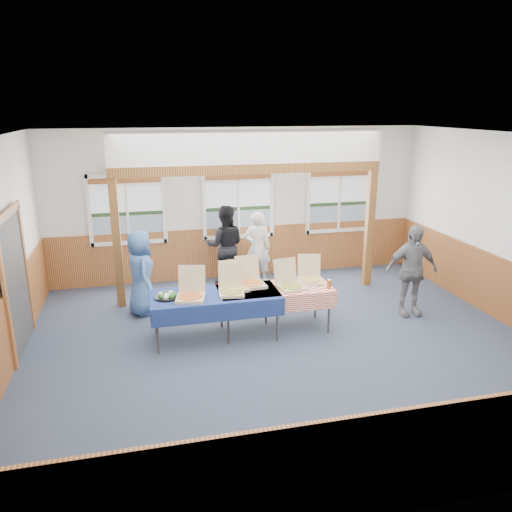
{
  "coord_description": "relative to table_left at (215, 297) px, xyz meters",
  "views": [
    {
      "loc": [
        -2.07,
        -6.82,
        3.61
      ],
      "look_at": [
        -0.2,
        1.0,
        1.19
      ],
      "focal_mm": 35.0,
      "sensor_mm": 36.0,
      "label": 1
    }
  ],
  "objects": [
    {
      "name": "wainscot_right",
      "position": [
        4.96,
        -0.52,
        -0.16
      ],
      "size": [
        0.05,
        6.98,
        1.1
      ],
      "primitive_type": "cube",
      "color": "brown",
      "rests_on": "floor"
    },
    {
      "name": "window_right",
      "position": [
        3.29,
        2.94,
        0.97
      ],
      "size": [
        1.56,
        0.1,
        1.46
      ],
      "color": "white",
      "rests_on": "wall_back"
    },
    {
      "name": "ceiling",
      "position": [
        0.99,
        -0.52,
        2.49
      ],
      "size": [
        8.0,
        8.0,
        0.0
      ],
      "primitive_type": "plane",
      "rotation": [
        3.14,
        0.0,
        0.0
      ],
      "color": "white",
      "rests_on": "wall_back"
    },
    {
      "name": "pizza_box_e",
      "position": [
        1.24,
        -0.02,
        0.12
      ],
      "size": [
        0.48,
        0.56,
        0.44
      ],
      "rotation": [
        0.0,
        0.0,
        0.18
      ],
      "color": "#D2BB8C",
      "rests_on": "table_right"
    },
    {
      "name": "table_right",
      "position": [
        1.0,
        0.06,
        -0.0
      ],
      "size": [
        2.03,
        1.5,
        0.76
      ],
      "rotation": [
        0.0,
        0.0,
        -0.38
      ],
      "color": "#333333",
      "rests_on": "floor"
    },
    {
      "name": "pizza_box_f",
      "position": [
        1.66,
        0.2,
        0.12
      ],
      "size": [
        0.48,
        0.54,
        0.42
      ],
      "rotation": [
        0.0,
        0.0,
        -0.22
      ],
      "color": "#D2BB8C",
      "rests_on": "table_right"
    },
    {
      "name": "woman_black",
      "position": [
        0.61,
        2.47,
        0.14
      ],
      "size": [
        0.94,
        0.81,
        1.69
      ],
      "primitive_type": "imported",
      "rotation": [
        0.0,
        0.0,
        2.92
      ],
      "color": "black",
      "rests_on": "floor"
    },
    {
      "name": "pizza_box_d",
      "position": [
        0.65,
        0.25,
        0.12
      ],
      "size": [
        0.46,
        0.54,
        0.45
      ],
      "rotation": [
        0.0,
        0.0,
        0.09
      ],
      "color": "#D2BB8C",
      "rests_on": "table_right"
    },
    {
      "name": "pizza_box_c",
      "position": [
        0.26,
        -0.04,
        0.12
      ],
      "size": [
        0.44,
        0.52,
        0.42
      ],
      "rotation": [
        0.0,
        0.0,
        -0.13
      ],
      "color": "#D2BB8C",
      "rests_on": "table_right"
    },
    {
      "name": "table_left",
      "position": [
        0.0,
        0.0,
        0.0
      ],
      "size": [
        2.23,
        1.66,
        0.76
      ],
      "rotation": [
        0.0,
        0.0,
        0.38
      ],
      "color": "#333333",
      "rests_on": "floor"
    },
    {
      "name": "wainscot_left",
      "position": [
        -2.99,
        -0.52,
        -0.16
      ],
      "size": [
        0.05,
        6.98,
        1.1
      ],
      "primitive_type": "cube",
      "color": "brown",
      "rests_on": "floor"
    },
    {
      "name": "wall_front",
      "position": [
        0.99,
        -4.02,
        0.89
      ],
      "size": [
        8.0,
        0.0,
        8.0
      ],
      "primitive_type": "plane",
      "rotation": [
        -1.57,
        0.0,
        0.0
      ],
      "color": "silver",
      "rests_on": "floor"
    },
    {
      "name": "person_grey",
      "position": [
        3.53,
        0.15,
        0.12
      ],
      "size": [
        0.99,
        0.46,
        1.65
      ],
      "primitive_type": "imported",
      "rotation": [
        0.0,
        0.0,
        -0.06
      ],
      "color": "slate",
      "rests_on": "floor"
    },
    {
      "name": "wainscot_back",
      "position": [
        0.99,
        2.96,
        -0.16
      ],
      "size": [
        7.98,
        0.05,
        1.1
      ],
      "primitive_type": "cube",
      "color": "brown",
      "rests_on": "floor"
    },
    {
      "name": "drink_glass",
      "position": [
        1.85,
        -0.19,
        0.13
      ],
      "size": [
        0.07,
        0.07,
        0.15
      ],
      "primitive_type": "cylinder",
      "color": "#945518",
      "rests_on": "table_right"
    },
    {
      "name": "wall_back",
      "position": [
        0.99,
        2.98,
        0.89
      ],
      "size": [
        8.0,
        0.0,
        8.0
      ],
      "primitive_type": "plane",
      "rotation": [
        1.57,
        0.0,
        0.0
      ],
      "color": "silver",
      "rests_on": "floor"
    },
    {
      "name": "pizza_box_b",
      "position": [
        0.35,
        0.16,
        0.12
      ],
      "size": [
        0.44,
        0.52,
        0.43
      ],
      "rotation": [
        0.0,
        0.0,
        0.12
      ],
      "color": "#D2BB8C",
      "rests_on": "table_left"
    },
    {
      "name": "window_left",
      "position": [
        -1.31,
        2.94,
        0.97
      ],
      "size": [
        1.56,
        0.1,
        1.46
      ],
      "color": "white",
      "rests_on": "wall_back"
    },
    {
      "name": "window_mid",
      "position": [
        0.99,
        2.94,
        0.97
      ],
      "size": [
        1.56,
        0.1,
        1.46
      ],
      "color": "white",
      "rests_on": "wall_back"
    },
    {
      "name": "woman_white",
      "position": [
        1.27,
        2.38,
        0.07
      ],
      "size": [
        0.62,
        0.46,
        1.55
      ],
      "primitive_type": "imported",
      "rotation": [
        0.0,
        0.0,
        2.97
      ],
      "color": "silver",
      "rests_on": "floor"
    },
    {
      "name": "post_left",
      "position": [
        -1.51,
        1.78,
        0.49
      ],
      "size": [
        0.15,
        0.15,
        2.4
      ],
      "primitive_type": "cube",
      "color": "#592D13",
      "rests_on": "floor"
    },
    {
      "name": "veggie_tray",
      "position": [
        -0.75,
        0.0,
        0.08
      ],
      "size": [
        0.38,
        0.38,
        0.09
      ],
      "color": "black",
      "rests_on": "table_left"
    },
    {
      "name": "post_right",
      "position": [
        3.49,
        1.78,
        0.49
      ],
      "size": [
        0.15,
        0.15,
        2.4
      ],
      "primitive_type": "cube",
      "color": "#592D13",
      "rests_on": "floor"
    },
    {
      "name": "wainscot_front",
      "position": [
        0.99,
        -3.99,
        -0.16
      ],
      "size": [
        7.98,
        0.05,
        1.1
      ],
      "primitive_type": "cube",
      "color": "brown",
      "rests_on": "floor"
    },
    {
      "name": "cased_opening",
      "position": [
        -2.97,
        0.38,
        0.34
      ],
      "size": [
        0.06,
        1.3,
        2.1
      ],
      "primitive_type": "cube",
      "color": "#333333",
      "rests_on": "wall_left"
    },
    {
      "name": "pizza_box_a",
      "position": [
        -0.39,
        -0.11,
        0.12
      ],
      "size": [
        0.52,
        0.6,
        0.46
      ],
      "rotation": [
        0.0,
        0.0,
        -0.22
      ],
      "color": "#D2BB8C",
      "rests_on": "table_left"
    },
    {
      "name": "man_blue",
      "position": [
        -1.13,
        1.3,
        0.06
      ],
      "size": [
        0.61,
        0.83,
        1.54
      ],
      "primitive_type": "imported",
      "rotation": [
        0.0,
        0.0,
        1.74
      ],
      "color": "#3D6299",
      "rests_on": "floor"
    },
    {
      "name": "cross_beam",
      "position": [
        0.99,
        1.78,
        1.78
      ],
      "size": [
        5.15,
        0.18,
        0.18
      ],
      "primitive_type": "cube",
      "color": "#592D13",
      "rests_on": "post_left"
    },
    {
      "name": "floor",
      "position": [
        0.99,
        -0.52,
        -0.71
      ],
      "size": [
        8.0,
        8.0,
        0.0
      ],
      "primitive_type": "plane",
      "color": "#2A3445",
      "rests_on": "ground"
    }
  ]
}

